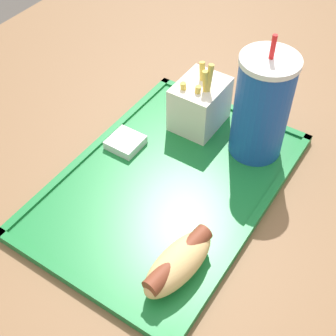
{
  "coord_description": "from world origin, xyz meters",
  "views": [
    {
      "loc": [
        0.43,
        0.28,
        1.3
      ],
      "look_at": [
        0.04,
        0.02,
        0.81
      ],
      "focal_mm": 50.0,
      "sensor_mm": 36.0,
      "label": 1
    }
  ],
  "objects": [
    {
      "name": "hot_dog_far",
      "position": [
        0.16,
        0.12,
        0.8
      ],
      "size": [
        0.12,
        0.06,
        0.05
      ],
      "color": "#DBB270",
      "rests_on": "food_tray"
    },
    {
      "name": "fries_carton",
      "position": [
        -0.1,
        -0.01,
        0.82
      ],
      "size": [
        0.09,
        0.07,
        0.12
      ],
      "color": "silver",
      "rests_on": "food_tray"
    },
    {
      "name": "dining_table",
      "position": [
        0.0,
        0.0,
        0.38
      ],
      "size": [
        1.48,
        1.08,
        0.77
      ],
      "color": "brown",
      "rests_on": "ground_plane"
    },
    {
      "name": "food_tray",
      "position": [
        0.04,
        0.02,
        0.77
      ],
      "size": [
        0.42,
        0.29,
        0.01
      ],
      "color": "#197233",
      "rests_on": "dining_table"
    },
    {
      "name": "soda_cup",
      "position": [
        -0.09,
        0.1,
        0.86
      ],
      "size": [
        0.09,
        0.09,
        0.2
      ],
      "color": "#194CA5",
      "rests_on": "food_tray"
    },
    {
      "name": "sauce_cup_mayo",
      "position": [
        0.01,
        -0.08,
        0.79
      ],
      "size": [
        0.05,
        0.05,
        0.02
      ],
      "color": "silver",
      "rests_on": "food_tray"
    }
  ]
}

